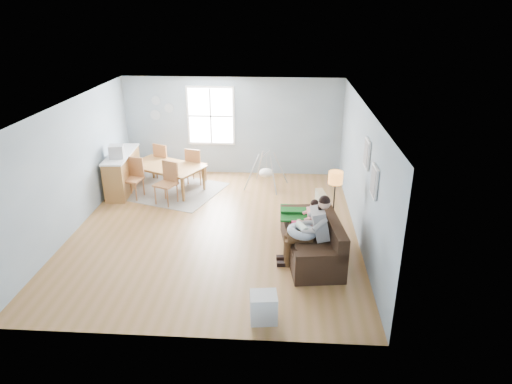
# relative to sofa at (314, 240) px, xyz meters

# --- Properties ---
(room) EXTENTS (8.40, 9.40, 3.90)m
(room) POSITION_rel_sofa_xyz_m (-2.05, 0.99, 2.11)
(room) COLOR olive
(window) EXTENTS (1.32, 0.08, 1.62)m
(window) POSITION_rel_sofa_xyz_m (-2.65, 4.45, 1.34)
(window) COLOR white
(window) RESTS_ON room
(pictures) EXTENTS (0.05, 1.34, 0.74)m
(pictures) POSITION_rel_sofa_xyz_m (0.91, -0.06, 1.54)
(pictures) COLOR white
(pictures) RESTS_ON room
(wall_plates) EXTENTS (0.67, 0.02, 0.66)m
(wall_plates) POSITION_rel_sofa_xyz_m (-4.05, 4.46, 1.52)
(wall_plates) COLOR #A3B5C3
(wall_plates) RESTS_ON room
(sofa) EXTENTS (1.18, 2.24, 0.87)m
(sofa) POSITION_rel_sofa_xyz_m (0.00, 0.00, 0.00)
(sofa) COLOR black
(sofa) RESTS_ON room
(green_throw) EXTENTS (0.99, 0.80, 0.04)m
(green_throw) POSITION_rel_sofa_xyz_m (-0.17, 0.70, 0.24)
(green_throw) COLOR #155C17
(green_throw) RESTS_ON sofa
(beige_pillow) EXTENTS (0.23, 0.54, 0.52)m
(beige_pillow) POSITION_rel_sofa_xyz_m (0.15, 0.58, 0.49)
(beige_pillow) COLOR tan
(beige_pillow) RESTS_ON sofa
(father) EXTENTS (0.97, 0.46, 1.37)m
(father) POSITION_rel_sofa_xyz_m (-0.10, -0.32, 0.43)
(father) COLOR #939396
(father) RESTS_ON sofa
(nursing_pillow) EXTENTS (0.64, 0.63, 0.22)m
(nursing_pillow) POSITION_rel_sofa_xyz_m (-0.25, -0.34, 0.36)
(nursing_pillow) COLOR #A3B5CC
(nursing_pillow) RESTS_ON father
(infant) EXTENTS (0.25, 0.39, 0.14)m
(infant) POSITION_rel_sofa_xyz_m (-0.27, -0.31, 0.45)
(infant) COLOR white
(infant) RESTS_ON nursing_pillow
(toddler) EXTENTS (0.55, 0.28, 0.85)m
(toddler) POSITION_rel_sofa_xyz_m (-0.11, 0.19, 0.42)
(toddler) COLOR white
(toddler) RESTS_ON sofa
(floor_lamp) EXTENTS (0.29, 0.29, 1.43)m
(floor_lamp) POSITION_rel_sofa_xyz_m (0.42, 0.79, 0.88)
(floor_lamp) COLOR black
(floor_lamp) RESTS_ON room
(storage_cube) EXTENTS (0.45, 0.41, 0.46)m
(storage_cube) POSITION_rel_sofa_xyz_m (-0.88, -2.04, -0.08)
(storage_cube) COLOR silver
(storage_cube) RESTS_ON room
(rug) EXTENTS (3.19, 2.79, 0.01)m
(rug) POSITION_rel_sofa_xyz_m (-3.65, 3.07, -0.30)
(rug) COLOR gray
(rug) RESTS_ON room
(dining_table) EXTENTS (2.17, 1.78, 0.67)m
(dining_table) POSITION_rel_sofa_xyz_m (-3.65, 3.07, 0.03)
(dining_table) COLOR #996532
(dining_table) RESTS_ON rug
(chair_sw) EXTENTS (0.54, 0.54, 1.00)m
(chair_sw) POSITION_rel_sofa_xyz_m (-4.33, 2.60, 0.27)
(chair_sw) COLOR #9B5B35
(chair_sw) RESTS_ON rug
(chair_se) EXTENTS (0.61, 0.61, 1.03)m
(chair_se) POSITION_rel_sofa_xyz_m (-3.40, 2.29, 0.29)
(chair_se) COLOR #9B5B35
(chair_se) RESTS_ON rug
(chair_nw) EXTENTS (0.61, 0.61, 1.02)m
(chair_nw) POSITION_rel_sofa_xyz_m (-3.90, 3.84, 0.28)
(chair_nw) COLOR #9B5B35
(chair_nw) RESTS_ON rug
(chair_ne) EXTENTS (0.55, 0.55, 1.00)m
(chair_ne) POSITION_rel_sofa_xyz_m (-2.98, 3.53, 0.27)
(chair_ne) COLOR #9B5B35
(chair_ne) RESTS_ON rug
(counter) EXTENTS (0.63, 1.82, 1.00)m
(counter) POSITION_rel_sofa_xyz_m (-4.75, 2.97, 0.20)
(counter) COLOR #996532
(counter) RESTS_ON room
(monitor) EXTENTS (0.39, 0.38, 0.32)m
(monitor) POSITION_rel_sofa_xyz_m (-4.72, 2.64, 0.85)
(monitor) COLOR #A9A9AD
(monitor) RESTS_ON counter
(baby_swing) EXTENTS (1.16, 1.17, 0.94)m
(baby_swing) POSITION_rel_sofa_xyz_m (-1.07, 3.41, 0.11)
(baby_swing) COLOR #A9A9AD
(baby_swing) RESTS_ON room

